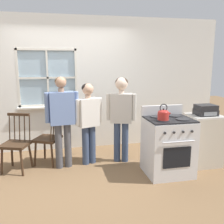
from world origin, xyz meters
TOP-DOWN VIEW (x-y plane):
  - ground_plane at (0.00, 0.00)m, footprint 16.00×16.00m
  - wall_back at (0.02, 1.40)m, footprint 6.40×0.16m
  - chair_by_window at (-0.96, 0.44)m, footprint 0.53×0.52m
  - chair_near_wall at (-0.44, 0.62)m, footprint 0.54×0.55m
  - person_elderly_left at (-0.19, 0.41)m, footprint 0.57×0.26m
  - person_teen_center at (0.25, 0.47)m, footprint 0.50×0.31m
  - person_adult_right at (0.84, 0.45)m, footprint 0.54×0.32m
  - stove at (1.45, -0.20)m, footprint 0.72×0.68m
  - kettle at (1.29, -0.33)m, footprint 0.21×0.17m
  - potted_plant at (-0.23, 1.31)m, footprint 0.12×0.12m
  - side_counter at (2.22, 0.02)m, footprint 0.55×0.50m
  - stereo at (2.22, -0.00)m, footprint 0.34×0.29m

SIDE VIEW (x-z plane):
  - ground_plane at x=0.00m, z-range 0.00..0.00m
  - side_counter at x=2.22m, z-range 0.00..0.90m
  - chair_by_window at x=-0.96m, z-range -0.02..0.93m
  - chair_near_wall at x=-0.44m, z-range -0.02..0.93m
  - stove at x=1.45m, z-range -0.07..1.02m
  - person_teen_center at x=0.25m, z-range 0.14..1.58m
  - person_elderly_left at x=-0.19m, z-range 0.15..1.71m
  - person_adult_right at x=0.84m, z-range 0.18..1.71m
  - stereo at x=2.22m, z-range 0.90..1.08m
  - potted_plant at x=-0.23m, z-range 0.88..1.11m
  - kettle at x=1.29m, z-range 0.90..1.15m
  - wall_back at x=0.02m, z-range -0.01..2.69m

